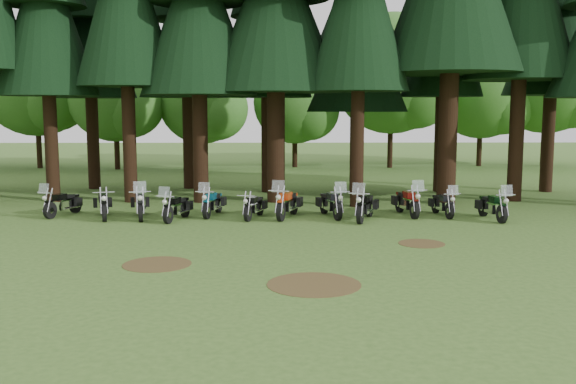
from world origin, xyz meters
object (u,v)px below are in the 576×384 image
motorcycle_1 (103,205)px  motorcycle_8 (365,207)px  motorcycle_9 (407,203)px  motorcycle_11 (493,207)px  motorcycle_7 (331,204)px  motorcycle_10 (443,205)px  motorcycle_3 (177,208)px  motorcycle_5 (254,207)px  motorcycle_4 (213,204)px  motorcycle_2 (140,205)px  motorcycle_0 (63,204)px  motorcycle_6 (287,204)px

motorcycle_1 → motorcycle_8: bearing=-20.9°
motorcycle_9 → motorcycle_11: 3.10m
motorcycle_8 → motorcycle_1: bearing=-164.1°
motorcycle_7 → motorcycle_10: bearing=-12.0°
motorcycle_3 → motorcycle_5: motorcycle_3 is taller
motorcycle_7 → motorcycle_4: bearing=161.5°
motorcycle_2 → motorcycle_5: size_ratio=1.20×
motorcycle_2 → motorcycle_11: size_ratio=1.06×
motorcycle_7 → motorcycle_5: bearing=171.0°
motorcycle_2 → motorcycle_4: 2.69m
motorcycle_2 → motorcycle_9: 10.05m
motorcycle_1 → motorcycle_11: bearing=-19.5°
motorcycle_5 → motorcycle_9: (5.81, 0.53, 0.08)m
motorcycle_1 → motorcycle_4: size_ratio=1.00×
motorcycle_4 → motorcycle_5: 1.71m
motorcycle_0 → motorcycle_7: bearing=17.4°
motorcycle_1 → motorcycle_4: (4.02, 0.47, -0.01)m
motorcycle_0 → motorcycle_8: size_ratio=0.90×
motorcycle_1 → motorcycle_2: motorcycle_2 is taller
motorcycle_2 → motorcycle_9: motorcycle_2 is taller
motorcycle_9 → motorcycle_10: bearing=-13.0°
motorcycle_2 → motorcycle_11: (13.00, -0.55, -0.03)m
motorcycle_1 → motorcycle_11: motorcycle_11 is taller
motorcycle_9 → motorcycle_2: bearing=173.5°
motorcycle_6 → motorcycle_7: (1.63, 0.15, -0.03)m
motorcycle_5 → motorcycle_7: bearing=21.4°
motorcycle_7 → motorcycle_8: motorcycle_8 is taller
motorcycle_1 → motorcycle_11: (14.37, -0.56, -0.01)m
motorcycle_6 → motorcycle_10: motorcycle_6 is taller
motorcycle_0 → motorcycle_10: motorcycle_0 is taller
motorcycle_5 → motorcycle_11: size_ratio=0.88×
motorcycle_0 → motorcycle_6: motorcycle_6 is taller
motorcycle_6 → motorcycle_10: size_ratio=1.17×
motorcycle_0 → motorcycle_5: motorcycle_0 is taller
motorcycle_3 → motorcycle_7: 5.72m
motorcycle_0 → motorcycle_5: bearing=14.4°
motorcycle_6 → motorcycle_10: 5.91m
motorcycle_1 → motorcycle_6: (6.86, -0.02, 0.03)m
motorcycle_3 → motorcycle_10: (9.95, 0.82, -0.02)m
motorcycle_2 → motorcycle_0: bearing=157.2°
motorcycle_2 → motorcycle_6: motorcycle_6 is taller
motorcycle_5 → motorcycle_6: motorcycle_6 is taller
motorcycle_1 → motorcycle_3: (2.81, -0.52, -0.02)m
motorcycle_2 → motorcycle_5: (4.24, -0.12, -0.08)m
motorcycle_1 → motorcycle_7: motorcycle_7 is taller
motorcycle_5 → motorcycle_10: bearing=19.6°
motorcycle_3 → motorcycle_5: size_ratio=1.08×
motorcycle_4 → motorcycle_9: (7.40, -0.07, 0.03)m
motorcycle_4 → motorcycle_9: 7.40m
motorcycle_6 → motorcycle_3: bearing=-155.4°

